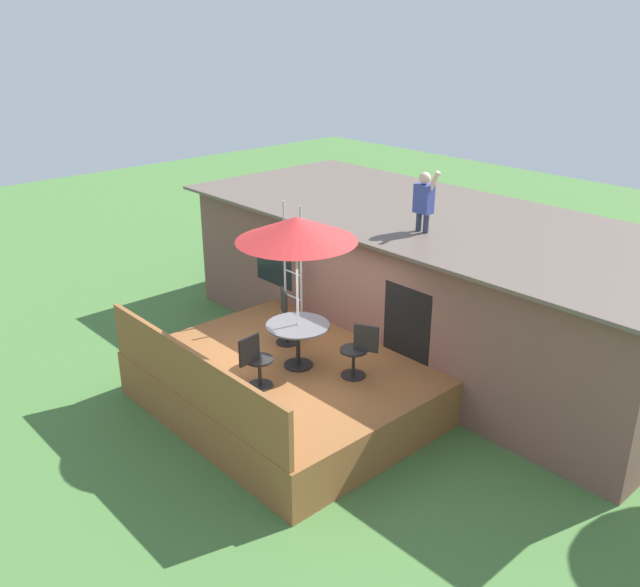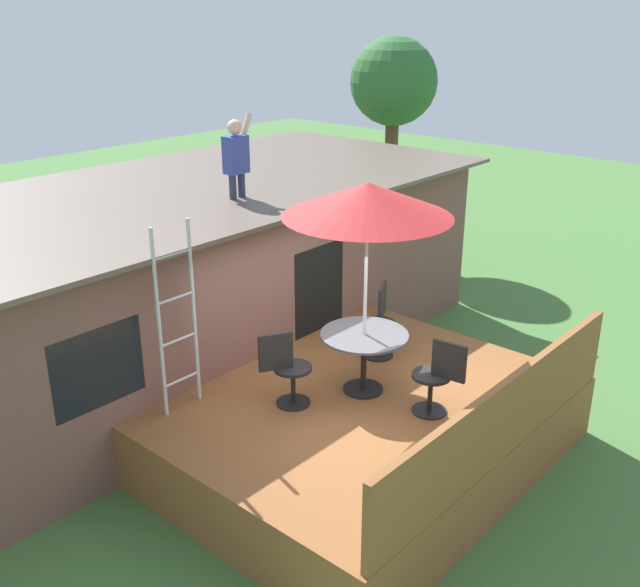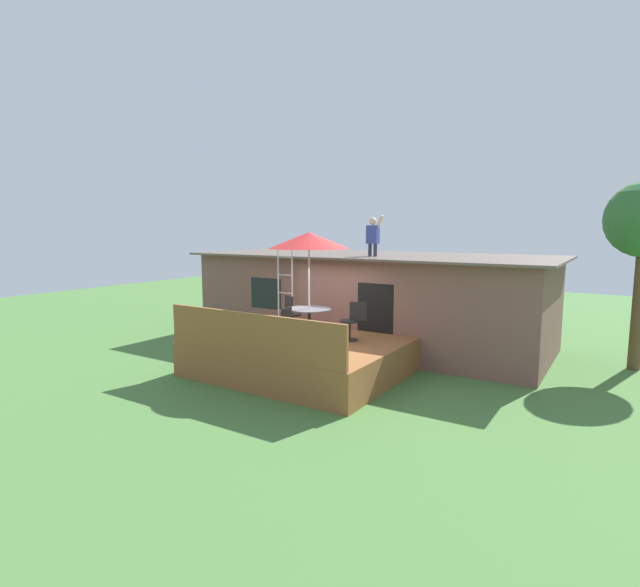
{
  "view_description": "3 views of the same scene",
  "coord_description": "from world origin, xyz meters",
  "px_view_note": "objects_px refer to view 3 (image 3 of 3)",
  "views": [
    {
      "loc": [
        7.79,
        -6.44,
        6.15
      ],
      "look_at": [
        -0.01,
        0.68,
        1.86
      ],
      "focal_mm": 38.34,
      "sensor_mm": 36.0,
      "label": 1
    },
    {
      "loc": [
        -6.02,
        -4.71,
        5.13
      ],
      "look_at": [
        -0.09,
        0.52,
        2.0
      ],
      "focal_mm": 41.13,
      "sensor_mm": 36.0,
      "label": 2
    },
    {
      "loc": [
        6.47,
        -9.41,
        3.41
      ],
      "look_at": [
        -0.1,
        0.92,
        1.79
      ],
      "focal_mm": 27.35,
      "sensor_mm": 36.0,
      "label": 3
    }
  ],
  "objects_px": {
    "patio_umbrella": "(309,240)",
    "patio_chair_right": "(353,321)",
    "patio_table": "(309,315)",
    "step_ladder": "(285,284)",
    "person_figure": "(373,234)",
    "patio_chair_left": "(291,314)",
    "patio_chair_near": "(290,328)"
  },
  "relations": [
    {
      "from": "patio_table",
      "to": "patio_chair_left",
      "type": "distance_m",
      "value": 0.97
    },
    {
      "from": "person_figure",
      "to": "patio_chair_near",
      "type": "relative_size",
      "value": 1.21
    },
    {
      "from": "patio_table",
      "to": "patio_chair_left",
      "type": "relative_size",
      "value": 1.13
    },
    {
      "from": "patio_chair_right",
      "to": "patio_table",
      "type": "bearing_deg",
      "value": -0.0
    },
    {
      "from": "patio_umbrella",
      "to": "patio_chair_right",
      "type": "bearing_deg",
      "value": 26.44
    },
    {
      "from": "patio_chair_left",
      "to": "patio_chair_near",
      "type": "height_order",
      "value": "same"
    },
    {
      "from": "step_ladder",
      "to": "person_figure",
      "type": "relative_size",
      "value": 1.98
    },
    {
      "from": "patio_table",
      "to": "step_ladder",
      "type": "xyz_separation_m",
      "value": [
        -1.68,
        1.32,
        0.51
      ]
    },
    {
      "from": "patio_umbrella",
      "to": "step_ladder",
      "type": "distance_m",
      "value": 2.47
    },
    {
      "from": "person_figure",
      "to": "patio_chair_near",
      "type": "height_order",
      "value": "person_figure"
    },
    {
      "from": "patio_chair_right",
      "to": "patio_chair_near",
      "type": "relative_size",
      "value": 1.0
    },
    {
      "from": "patio_chair_right",
      "to": "person_figure",
      "type": "bearing_deg",
      "value": -102.42
    },
    {
      "from": "patio_umbrella",
      "to": "patio_chair_left",
      "type": "bearing_deg",
      "value": 152.2
    },
    {
      "from": "step_ladder",
      "to": "patio_chair_left",
      "type": "relative_size",
      "value": 2.39
    },
    {
      "from": "step_ladder",
      "to": "patio_table",
      "type": "bearing_deg",
      "value": -38.22
    },
    {
      "from": "step_ladder",
      "to": "patio_chair_near",
      "type": "distance_m",
      "value": 2.96
    },
    {
      "from": "step_ladder",
      "to": "person_figure",
      "type": "bearing_deg",
      "value": 30.29
    },
    {
      "from": "patio_table",
      "to": "patio_chair_right",
      "type": "xyz_separation_m",
      "value": [
        0.92,
        0.46,
        -0.13
      ]
    },
    {
      "from": "patio_umbrella",
      "to": "patio_chair_right",
      "type": "relative_size",
      "value": 2.76
    },
    {
      "from": "patio_table",
      "to": "step_ladder",
      "type": "distance_m",
      "value": 2.19
    },
    {
      "from": "patio_table",
      "to": "patio_chair_near",
      "type": "relative_size",
      "value": 1.13
    },
    {
      "from": "patio_umbrella",
      "to": "person_figure",
      "type": "height_order",
      "value": "person_figure"
    },
    {
      "from": "patio_chair_left",
      "to": "patio_umbrella",
      "type": "bearing_deg",
      "value": 0.0
    },
    {
      "from": "patio_table",
      "to": "patio_umbrella",
      "type": "xyz_separation_m",
      "value": [
        0.0,
        -0.0,
        1.76
      ]
    },
    {
      "from": "person_figure",
      "to": "patio_chair_left",
      "type": "bearing_deg",
      "value": -120.98
    },
    {
      "from": "patio_umbrella",
      "to": "patio_chair_left",
      "type": "xyz_separation_m",
      "value": [
        -0.85,
        0.45,
        -1.89
      ]
    },
    {
      "from": "patio_umbrella",
      "to": "person_figure",
      "type": "bearing_deg",
      "value": 80.97
    },
    {
      "from": "patio_umbrella",
      "to": "step_ladder",
      "type": "xyz_separation_m",
      "value": [
        -1.68,
        1.32,
        -1.25
      ]
    },
    {
      "from": "patio_chair_right",
      "to": "patio_chair_near",
      "type": "bearing_deg",
      "value": 33.75
    },
    {
      "from": "patio_chair_near",
      "to": "patio_chair_right",
      "type": "bearing_deg",
      "value": -36.71
    },
    {
      "from": "patio_table",
      "to": "patio_chair_near",
      "type": "distance_m",
      "value": 0.96
    },
    {
      "from": "patio_umbrella",
      "to": "person_figure",
      "type": "distance_m",
      "value": 2.57
    }
  ]
}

